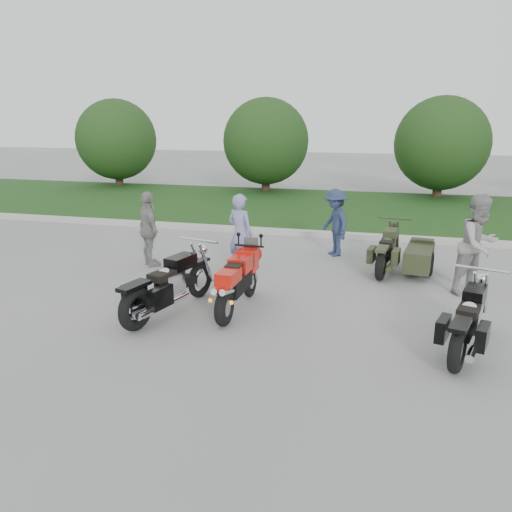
% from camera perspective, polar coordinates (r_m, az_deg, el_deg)
% --- Properties ---
extents(ground, '(80.00, 80.00, 0.00)m').
position_cam_1_polar(ground, '(8.31, -0.47, -6.96)').
color(ground, '#A1A19B').
rests_on(ground, ground).
extents(curb, '(60.00, 0.30, 0.15)m').
position_cam_1_polar(curb, '(13.91, 5.94, 2.58)').
color(curb, '#B7B4AC').
rests_on(curb, ground).
extents(grass_strip, '(60.00, 8.00, 0.14)m').
position_cam_1_polar(grass_strip, '(17.95, 7.98, 5.45)').
color(grass_strip, '#29501B').
rests_on(grass_strip, ground).
extents(tree_far_left, '(3.60, 3.60, 4.00)m').
position_cam_1_polar(tree_far_left, '(24.13, -15.67, 12.68)').
color(tree_far_left, '#3F2B1C').
rests_on(tree_far_left, ground).
extents(tree_mid_left, '(3.60, 3.60, 4.00)m').
position_cam_1_polar(tree_mid_left, '(21.52, 1.14, 12.95)').
color(tree_mid_left, '#3F2B1C').
rests_on(tree_mid_left, ground).
extents(tree_mid_right, '(3.60, 3.60, 4.00)m').
position_cam_1_polar(tree_mid_right, '(21.03, 20.46, 11.94)').
color(tree_mid_right, '#3F2B1C').
rests_on(tree_mid_right, ground).
extents(sportbike_red, '(0.36, 1.97, 0.94)m').
position_cam_1_polar(sportbike_red, '(8.38, -2.15, -2.77)').
color(sportbike_red, black).
rests_on(sportbike_red, ground).
extents(cruiser_left, '(0.75, 2.34, 0.92)m').
position_cam_1_polar(cruiser_left, '(8.39, -10.16, -3.58)').
color(cruiser_left, black).
rests_on(cruiser_left, ground).
extents(cruiser_right, '(0.78, 2.13, 0.84)m').
position_cam_1_polar(cruiser_right, '(7.58, 23.10, -7.07)').
color(cruiser_right, black).
rests_on(cruiser_right, ground).
extents(cruiser_sidecar, '(1.24, 2.17, 0.84)m').
position_cam_1_polar(cruiser_sidecar, '(10.92, 16.71, 0.08)').
color(cruiser_sidecar, black).
rests_on(cruiser_sidecar, ground).
extents(person_stripe, '(0.72, 0.61, 1.69)m').
position_cam_1_polar(person_stripe, '(10.39, -1.81, 2.54)').
color(person_stripe, '#8687B7').
rests_on(person_stripe, ground).
extents(person_grey, '(1.14, 1.12, 1.86)m').
position_cam_1_polar(person_grey, '(10.01, 24.08, 1.17)').
color(person_grey, '#9B9B96').
rests_on(person_grey, ground).
extents(person_denim, '(1.04, 1.18, 1.58)m').
position_cam_1_polar(person_denim, '(11.90, 9.02, 3.79)').
color(person_denim, navy).
rests_on(person_denim, ground).
extents(person_back, '(0.97, 0.98, 1.65)m').
position_cam_1_polar(person_back, '(11.13, -12.14, 3.00)').
color(person_back, gray).
rests_on(person_back, ground).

